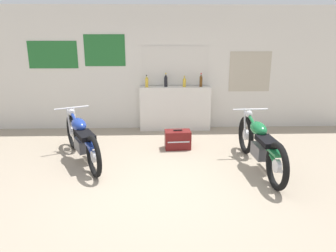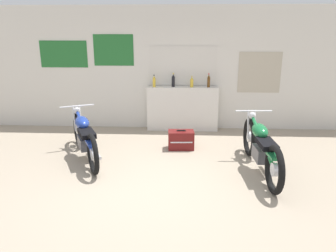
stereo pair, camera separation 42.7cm
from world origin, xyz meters
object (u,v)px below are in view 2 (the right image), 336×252
(bottle_left_center, at_px, (173,81))
(hard_case_darkred, at_px, (181,140))
(bottle_leftmost, at_px, (154,82))
(motorcycle_green, at_px, (261,147))
(motorcycle_blue, at_px, (84,136))
(bottle_center, at_px, (192,82))
(bottle_right_center, at_px, (209,81))

(bottle_left_center, xyz_separation_m, hard_case_darkred, (0.20, -1.30, -0.97))
(bottle_leftmost, relative_size, motorcycle_green, 0.13)
(bottle_left_center, xyz_separation_m, motorcycle_blue, (-1.54, -1.89, -0.73))
(bottle_center, bearing_deg, bottle_left_center, 174.52)
(bottle_left_center, distance_m, hard_case_darkred, 1.64)
(bottle_center, bearing_deg, motorcycle_blue, -136.58)
(bottle_left_center, bearing_deg, hard_case_darkred, -81.21)
(motorcycle_green, relative_size, hard_case_darkred, 4.24)
(bottle_left_center, xyz_separation_m, motorcycle_green, (1.51, -2.33, -0.72))
(motorcycle_blue, bearing_deg, bottle_leftmost, 59.08)
(bottle_center, height_order, hard_case_darkred, bottle_center)
(bottle_left_center, relative_size, motorcycle_blue, 0.16)
(bottle_leftmost, relative_size, bottle_right_center, 0.89)
(hard_case_darkred, bearing_deg, motorcycle_blue, -161.26)
(motorcycle_blue, bearing_deg, bottle_right_center, 38.58)
(bottle_right_center, xyz_separation_m, motorcycle_blue, (-2.34, -1.86, -0.73))
(bottle_left_center, relative_size, motorcycle_green, 0.14)
(bottle_center, xyz_separation_m, motorcycle_blue, (-1.96, -1.85, -0.70))
(bottle_center, relative_size, hard_case_darkred, 0.48)
(bottle_left_center, relative_size, bottle_center, 1.25)
(bottle_left_center, relative_size, bottle_right_center, 1.00)
(bottle_leftmost, bearing_deg, motorcycle_blue, -120.92)
(motorcycle_green, distance_m, hard_case_darkred, 1.68)
(bottle_right_center, height_order, hard_case_darkred, bottle_right_center)
(bottle_leftmost, height_order, bottle_left_center, bottle_left_center)
(bottle_right_center, relative_size, motorcycle_green, 0.14)
(bottle_leftmost, relative_size, bottle_center, 1.11)
(bottle_leftmost, bearing_deg, bottle_right_center, 0.87)
(bottle_left_center, bearing_deg, motorcycle_green, -57.00)
(bottle_leftmost, height_order, bottle_right_center, bottle_right_center)
(bottle_center, distance_m, motorcycle_green, 2.63)
(motorcycle_green, distance_m, motorcycle_blue, 3.08)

